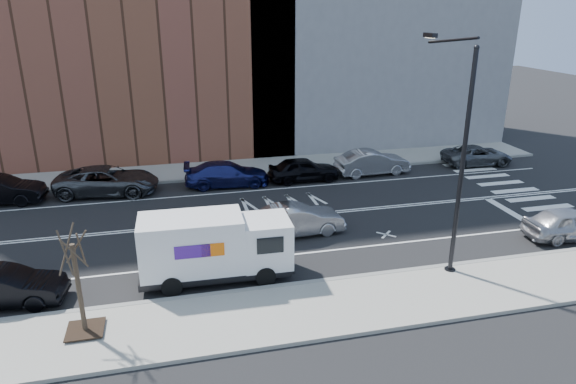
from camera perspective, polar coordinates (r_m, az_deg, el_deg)
name	(u,v)px	position (r m, az deg, el deg)	size (l,w,h in m)	color
ground	(251,220)	(26.41, -4.11, -3.10)	(120.00, 120.00, 0.00)	black
sidewalk_near	(293,312)	(18.74, 0.52, -13.21)	(44.00, 3.60, 0.15)	gray
sidewalk_far	(229,169)	(34.58, -6.56, 2.59)	(44.00, 3.60, 0.15)	gray
curb_near	(281,287)	(20.22, -0.74, -10.47)	(44.00, 0.25, 0.17)	gray
curb_far	(233,177)	(32.88, -6.16, 1.70)	(44.00, 0.25, 0.17)	gray
crosswalk	(523,195)	(32.80, 24.62, -0.26)	(3.00, 14.00, 0.01)	white
road_markings	(251,220)	(26.41, -4.11, -3.09)	(40.00, 8.60, 0.01)	white
streetlight	(457,150)	(20.90, 18.26, 4.41)	(0.44, 4.02, 9.34)	black
street_tree	(80,297)	(18.24, -22.09, -10.79)	(1.20, 1.20, 3.75)	black
fedex_van	(214,246)	(20.49, -8.19, -5.97)	(6.04, 2.26, 2.73)	black
far_parked_c	(107,181)	(31.52, -19.45, 1.21)	(2.67, 5.79, 1.61)	#414347
far_parked_d	(227,174)	(31.33, -6.80, 2.01)	(2.07, 5.09, 1.48)	navy
far_parked_e	(303,169)	(32.00, 1.73, 2.54)	(1.76, 4.38, 1.49)	black
far_parked_f	(372,162)	(33.71, 9.33, 3.27)	(1.67, 4.80, 1.58)	#9C9CA0
far_parked_g	(477,155)	(37.71, 20.26, 3.86)	(2.19, 4.76, 1.32)	#4F5357
driving_sedan	(297,220)	(24.45, 1.00, -3.12)	(1.57, 4.50, 1.48)	#98999D
near_parked_rear_a	(3,287)	(21.59, -29.09, -9.25)	(1.50, 4.30, 1.42)	black
near_parked_front	(570,223)	(27.46, 28.89, -3.07)	(1.76, 4.38, 1.49)	#B1B1B6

